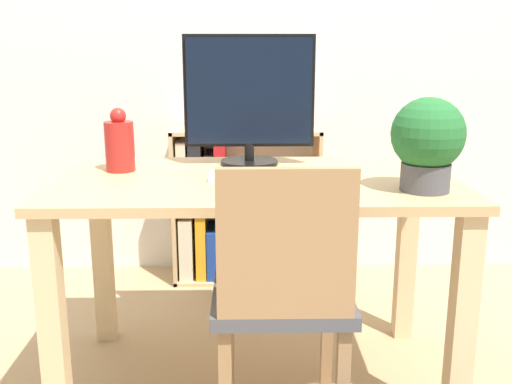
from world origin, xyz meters
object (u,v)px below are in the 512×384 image
vase (120,144)px  bookshelf (222,213)px  monitor (249,97)px  keyboard (260,176)px  chair (283,294)px  potted_plant (428,141)px

vase → bookshelf: 1.04m
monitor → keyboard: 0.34m
bookshelf → chair: bearing=-80.6°
monitor → keyboard: bearing=-82.1°
keyboard → bookshelf: bookshelf is taller
chair → bookshelf: 1.37m
potted_plant → bookshelf: size_ratio=0.37×
monitor → vase: (-0.45, -0.11, -0.15)m
monitor → vase: size_ratio=2.13×
monitor → potted_plant: bearing=-38.3°
monitor → keyboard: (0.03, -0.24, -0.24)m
vase → potted_plant: 1.03m
keyboard → bookshelf: (-0.17, 0.99, -0.41)m
monitor → chair: bearing=-81.5°
keyboard → chair: 0.44m
monitor → bookshelf: monitor is taller
vase → bookshelf: bearing=69.6°
monitor → chair: (0.09, -0.60, -0.50)m
potted_plant → keyboard: bearing=160.5°
potted_plant → bookshelf: potted_plant is taller
vase → bookshelf: vase is taller
potted_plant → bookshelf: (-0.66, 1.16, -0.55)m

